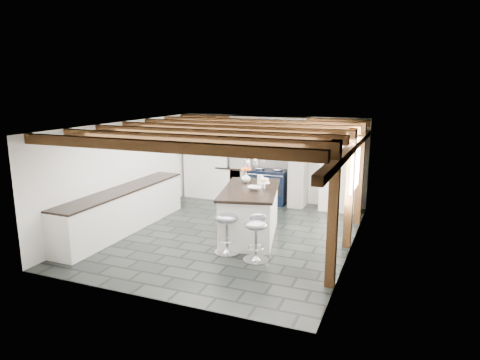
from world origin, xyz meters
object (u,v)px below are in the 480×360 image
at_px(kitchen_island, 250,212).
at_px(bar_stool_near, 256,232).
at_px(range_cooker, 268,186).
at_px(bar_stool_far, 227,225).

relative_size(kitchen_island, bar_stool_near, 2.61).
distance_m(range_cooker, kitchen_island, 2.64).
xyz_separation_m(bar_stool_near, bar_stool_far, (-0.62, 0.14, 0.01)).
relative_size(range_cooker, bar_stool_far, 1.13).
bearing_deg(kitchen_island, bar_stool_far, -106.86).
bearing_deg(bar_stool_far, bar_stool_near, -32.78).
bearing_deg(bar_stool_near, range_cooker, 82.66).
distance_m(kitchen_island, bar_stool_near, 1.30).
distance_m(kitchen_island, bar_stool_far, 1.05).
distance_m(bar_stool_near, bar_stool_far, 0.63).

